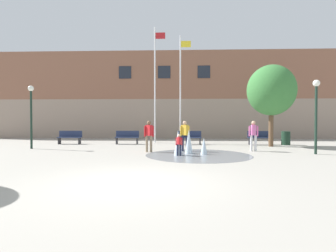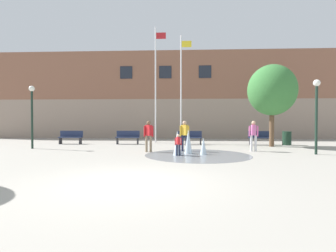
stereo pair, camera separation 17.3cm
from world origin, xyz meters
name	(u,v)px [view 1 (the left image)]	position (x,y,z in m)	size (l,w,h in m)	color
ground_plane	(131,182)	(0.00, 0.00, 0.00)	(100.00, 100.00, 0.00)	#9E998E
library_building	(166,98)	(0.00, 19.54, 3.93)	(36.00, 6.05, 7.86)	gray
splash_fountain	(191,146)	(1.83, 5.63, 0.38)	(4.92, 4.92, 1.19)	gray
park_bench_far_left	(70,137)	(-6.20, 10.93, 0.48)	(1.60, 0.44, 0.91)	#28282D
park_bench_left_of_flagpoles	(127,137)	(-2.26, 11.03, 0.48)	(1.60, 0.44, 0.91)	#28282D
park_bench_under_left_flagpole	(189,137)	(1.99, 10.88, 0.48)	(1.60, 0.44, 0.91)	#28282D
park_bench_near_trashcan	(260,138)	(6.69, 10.91, 0.48)	(1.60, 0.44, 0.91)	#28282D
adult_near_bench	(253,133)	(5.19, 7.18, 0.93)	(0.50, 0.35, 1.59)	silver
child_in_fountain	(179,143)	(1.26, 5.20, 0.58)	(0.31, 0.24, 0.99)	#1E233D
teen_by_trashcan	(149,134)	(-0.27, 6.58, 0.93)	(0.50, 0.37, 1.59)	#89755B
adult_in_red	(185,133)	(1.58, 7.02, 0.93)	(0.50, 0.37, 1.59)	#1E233D
flagpole_left	(155,82)	(-0.42, 12.17, 4.42)	(0.80, 0.10, 8.34)	silver
flagpole_right	(181,86)	(1.42, 12.17, 4.11)	(0.80, 0.10, 7.72)	silver
lamp_post_left_lane	(31,107)	(-7.15, 7.89, 2.38)	(0.32, 0.32, 3.60)	#192D23
lamp_post_right_lane	(316,105)	(7.80, 6.01, 2.35)	(0.32, 0.32, 3.55)	#192D23
trash_can	(286,138)	(8.35, 10.84, 0.45)	(0.56, 0.56, 0.90)	#193323
street_tree_near_building	(271,90)	(7.00, 9.76, 3.48)	(2.94, 2.94, 5.06)	brown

